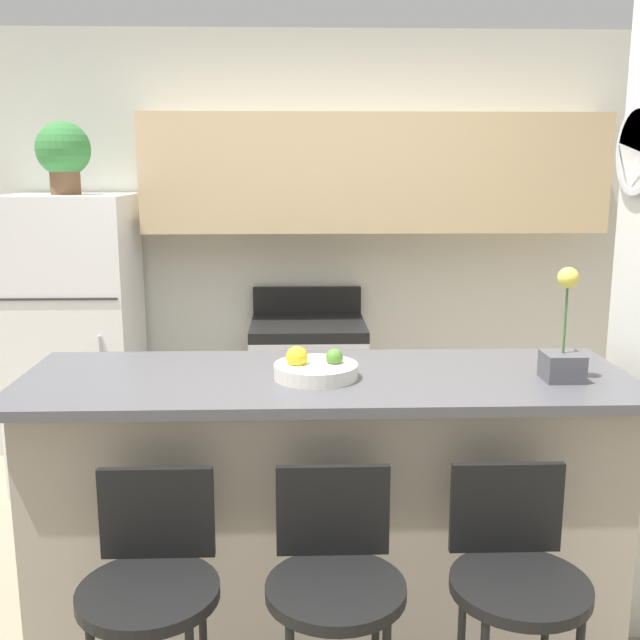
# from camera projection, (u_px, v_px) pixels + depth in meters

# --- Properties ---
(wall_back) EXTENTS (5.60, 0.38, 2.55)m
(wall_back) POSITION_uv_depth(u_px,v_px,m) (335.00, 222.00, 4.41)
(wall_back) COLOR silver
(wall_back) RESTS_ON ground_plane
(counter_bar) EXTENTS (2.12, 0.73, 1.07)m
(counter_bar) POSITION_uv_depth(u_px,v_px,m) (326.00, 517.00, 2.70)
(counter_bar) COLOR gray
(counter_bar) RESTS_ON ground_plane
(refrigerator) EXTENTS (0.67, 0.63, 1.63)m
(refrigerator) POSITION_uv_depth(u_px,v_px,m) (76.00, 341.00, 4.21)
(refrigerator) COLOR white
(refrigerator) RESTS_ON ground_plane
(stove_range) EXTENTS (0.65, 0.60, 1.07)m
(stove_range) POSITION_uv_depth(u_px,v_px,m) (308.00, 398.00, 4.34)
(stove_range) COLOR silver
(stove_range) RESTS_ON ground_plane
(bar_stool_left) EXTENTS (0.40, 0.40, 0.92)m
(bar_stool_left) POSITION_uv_depth(u_px,v_px,m) (151.00, 588.00, 2.11)
(bar_stool_left) COLOR black
(bar_stool_left) RESTS_ON ground_plane
(bar_stool_mid) EXTENTS (0.40, 0.40, 0.92)m
(bar_stool_mid) POSITION_uv_depth(u_px,v_px,m) (335.00, 585.00, 2.13)
(bar_stool_mid) COLOR black
(bar_stool_mid) RESTS_ON ground_plane
(bar_stool_right) EXTENTS (0.40, 0.40, 0.92)m
(bar_stool_right) POSITION_uv_depth(u_px,v_px,m) (516.00, 581.00, 2.14)
(bar_stool_right) COLOR black
(bar_stool_right) RESTS_ON ground_plane
(potted_plant_on_fridge) EXTENTS (0.29, 0.29, 0.39)m
(potted_plant_on_fridge) POSITION_uv_depth(u_px,v_px,m) (63.00, 153.00, 4.00)
(potted_plant_on_fridge) COLOR brown
(potted_plant_on_fridge) RESTS_ON refrigerator
(orchid_vase) EXTENTS (0.13, 0.13, 0.39)m
(orchid_vase) POSITION_uv_depth(u_px,v_px,m) (563.00, 350.00, 2.52)
(orchid_vase) COLOR #4C4C51
(orchid_vase) RESTS_ON counter_bar
(fruit_bowl) EXTENTS (0.29, 0.29, 0.11)m
(fruit_bowl) POSITION_uv_depth(u_px,v_px,m) (315.00, 369.00, 2.55)
(fruit_bowl) COLOR silver
(fruit_bowl) RESTS_ON counter_bar
(trash_bin) EXTENTS (0.28, 0.28, 0.38)m
(trash_bin) POSITION_uv_depth(u_px,v_px,m) (174.00, 458.00, 4.16)
(trash_bin) COLOR black
(trash_bin) RESTS_ON ground_plane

